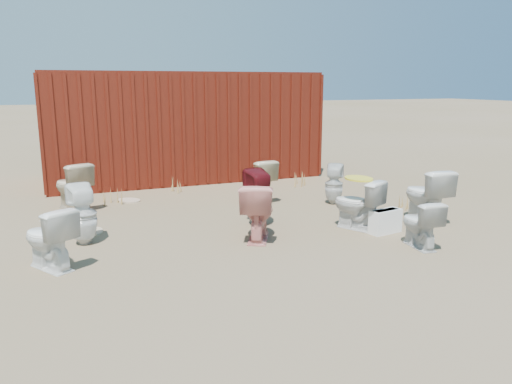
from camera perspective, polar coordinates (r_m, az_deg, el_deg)
name	(u,v)px	position (r m, az deg, el deg)	size (l,w,h in m)	color
ground	(272,238)	(7.15, 1.82, -5.27)	(100.00, 100.00, 0.00)	brown
shipping_container	(182,125)	(11.80, -8.51, 7.54)	(6.00, 2.40, 2.40)	#52110D
toilet_front_a	(49,238)	(6.37, -22.62, -4.91)	(0.42, 0.74, 0.75)	white
toilet_front_pink	(258,211)	(6.99, 0.19, -2.19)	(0.46, 0.80, 0.82)	#E38C83
toilet_front_c	(420,224)	(7.02, 18.25, -3.46)	(0.36, 0.64, 0.65)	silver
toilet_front_maroon	(259,197)	(7.68, 0.34, -0.63)	(0.39, 0.40, 0.88)	#530E13
toilet_front_e	(426,195)	(8.31, 18.85, -0.35)	(0.48, 0.84, 0.86)	white
toilet_back_a	(83,215)	(7.17, -19.20, -2.45)	(0.38, 0.38, 0.83)	white
toilet_back_beige_left	(72,186)	(9.18, -20.28, 0.61)	(0.47, 0.82, 0.83)	#CAB694
toilet_back_beige_right	(258,180)	(9.26, 0.21, 1.34)	(0.44, 0.78, 0.79)	beige
toilet_back_yellowlid	(358,204)	(7.64, 11.53, -1.39)	(0.43, 0.75, 0.76)	silver
toilet_back_e	(334,184)	(9.17, 8.89, 0.89)	(0.33, 0.34, 0.73)	silver
yellow_lid	(359,178)	(7.55, 11.66, 1.52)	(0.39, 0.48, 0.03)	yellow
loose_tank	(385,221)	(7.58, 14.56, -3.27)	(0.50, 0.20, 0.35)	white
loose_lid_near	(90,231)	(7.81, -18.49, -4.30)	(0.38, 0.49, 0.02)	#C9B892
loose_lid_far	(129,200)	(9.64, -14.34, -0.94)	(0.36, 0.47, 0.02)	#CAB193
weed_clump_a	(111,196)	(9.49, -16.27, -0.49)	(0.36, 0.36, 0.27)	#A47F41
weed_clump_b	(257,190)	(9.59, 0.11, 0.28)	(0.32, 0.32, 0.32)	#A47F41
weed_clump_c	(299,178)	(10.74, 4.96, 1.56)	(0.36, 0.36, 0.32)	#A47F41
weed_clump_d	(181,185)	(10.20, -8.60, 0.79)	(0.30, 0.30, 0.29)	#A47F41
weed_clump_e	(259,178)	(10.71, 0.36, 1.63)	(0.34, 0.34, 0.34)	#A47F41
weed_clump_f	(402,202)	(9.09, 16.30, -1.08)	(0.28, 0.28, 0.26)	#A47F41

